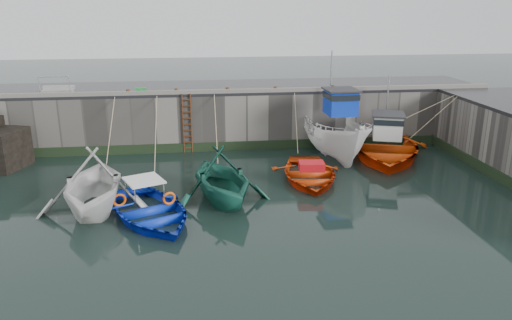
{
  "coord_description": "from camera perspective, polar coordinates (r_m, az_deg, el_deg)",
  "views": [
    {
      "loc": [
        -1.59,
        -16.3,
        7.72
      ],
      "look_at": [
        1.0,
        4.28,
        1.2
      ],
      "focal_mm": 35.0,
      "sensor_mm": 36.0,
      "label": 1
    }
  ],
  "objects": [
    {
      "name": "boat_near_navy",
      "position": [
        23.07,
        6.05,
        -2.2
      ],
      "size": [
        4.1,
        5.36,
        1.03
      ],
      "primitive_type": "imported",
      "rotation": [
        0.0,
        0.0,
        -0.11
      ],
      "color": "red",
      "rests_on": "ground"
    },
    {
      "name": "algae_right",
      "position": [
        24.35,
        27.14,
        -2.42
      ],
      "size": [
        0.08,
        15.0,
        0.5
      ],
      "primitive_type": "cube",
      "color": "black",
      "rests_on": "ground"
    },
    {
      "name": "kerb_back",
      "position": [
        26.87,
        -3.71,
        7.86
      ],
      "size": [
        30.0,
        0.3,
        0.2
      ],
      "primitive_type": "cube",
      "color": "slate",
      "rests_on": "road_back"
    },
    {
      "name": "algae_back",
      "position": [
        27.35,
        -3.57,
        1.57
      ],
      "size": [
        30.0,
        0.08,
        0.5
      ],
      "primitive_type": "cube",
      "color": "black",
      "rests_on": "ground"
    },
    {
      "name": "bollard_e",
      "position": [
        27.96,
        8.76,
        8.16
      ],
      "size": [
        0.18,
        0.18,
        0.28
      ],
      "primitive_type": "cylinder",
      "color": "#3F1E0F",
      "rests_on": "road_back"
    },
    {
      "name": "road_back",
      "position": [
        29.21,
        -4.0,
        8.27
      ],
      "size": [
        30.0,
        5.0,
        0.16
      ],
      "primitive_type": "cube",
      "color": "black",
      "rests_on": "quay_back"
    },
    {
      "name": "bollard_d",
      "position": [
        27.27,
        2.21,
        8.11
      ],
      "size": [
        0.18,
        0.18,
        0.28
      ],
      "primitive_type": "cylinder",
      "color": "#3F1E0F",
      "rests_on": "road_back"
    },
    {
      "name": "bollard_a",
      "position": [
        27.13,
        -14.42,
        7.53
      ],
      "size": [
        0.18,
        0.18,
        0.28
      ],
      "primitive_type": "cylinder",
      "color": "#3F1E0F",
      "rests_on": "road_back"
    },
    {
      "name": "boat_near_blacktrim",
      "position": [
        20.64,
        -3.94,
        -4.56
      ],
      "size": [
        5.28,
        5.75,
        2.55
      ],
      "primitive_type": "imported",
      "rotation": [
        0.0,
        0.0,
        0.26
      ],
      "color": "#1A5B49",
      "rests_on": "ground"
    },
    {
      "name": "boat_near_navy_rope",
      "position": [
        26.63,
        4.2,
        0.55
      ],
      "size": [
        0.04,
        3.72,
        3.1
      ],
      "primitive_type": null,
      "color": "tan",
      "rests_on": "ground"
    },
    {
      "name": "bollard_c",
      "position": [
        26.97,
        -3.3,
        7.99
      ],
      "size": [
        0.18,
        0.18,
        0.28
      ],
      "primitive_type": "cylinder",
      "color": "#3F1E0F",
      "rests_on": "road_back"
    },
    {
      "name": "boat_near_blue_rope",
      "position": [
        24.53,
        -11.0,
        -1.23
      ],
      "size": [
        0.04,
        6.7,
        3.1
      ],
      "primitive_type": null,
      "color": "tan",
      "rests_on": "ground"
    },
    {
      "name": "boat_far_white",
      "position": [
        26.49,
        9.06,
        2.85
      ],
      "size": [
        2.88,
        7.12,
        5.72
      ],
      "rotation": [
        0.0,
        0.0,
        0.03
      ],
      "color": "silver",
      "rests_on": "ground"
    },
    {
      "name": "boat_near_white",
      "position": [
        20.65,
        -17.85,
        -5.39
      ],
      "size": [
        4.75,
        5.44,
        2.77
      ],
      "primitive_type": "imported",
      "rotation": [
        0.0,
        0.0,
        0.04
      ],
      "color": "white",
      "rests_on": "ground"
    },
    {
      "name": "boat_near_blacktrim_rope",
      "position": [
        25.19,
        -4.59,
        -0.45
      ],
      "size": [
        0.04,
        5.35,
        3.1
      ],
      "primitive_type": null,
      "color": "tan",
      "rests_on": "ground"
    },
    {
      "name": "ladder",
      "position": [
        26.92,
        -7.87,
        4.13
      ],
      "size": [
        0.51,
        0.08,
        3.2
      ],
      "color": "#3F1E0F",
      "rests_on": "ground"
    },
    {
      "name": "bollard_b",
      "position": [
        26.93,
        -9.09,
        7.79
      ],
      "size": [
        0.18,
        0.18,
        0.28
      ],
      "primitive_type": "cylinder",
      "color": "#3F1E0F",
      "rests_on": "road_back"
    },
    {
      "name": "boat_near_white_rope",
      "position": [
        25.31,
        -15.9,
        -1.0
      ],
      "size": [
        0.04,
        5.69,
        3.1
      ],
      "primitive_type": null,
      "color": "tan",
      "rests_on": "ground"
    },
    {
      "name": "boat_near_blue",
      "position": [
        19.33,
        -11.96,
        -6.5
      ],
      "size": [
        5.49,
        6.27,
        1.08
      ],
      "primitive_type": "imported",
      "rotation": [
        0.0,
        0.0,
        0.41
      ],
      "color": "#0D2FC8",
      "rests_on": "ground"
    },
    {
      "name": "ground",
      "position": [
        18.1,
        -1.46,
        -7.8
      ],
      "size": [
        120.0,
        120.0,
        0.0
      ],
      "primitive_type": "plane",
      "color": "black",
      "rests_on": "ground"
    },
    {
      "name": "quay_back",
      "position": [
        29.5,
        -3.94,
        5.24
      ],
      "size": [
        30.0,
        5.0,
        3.0
      ],
      "primitive_type": "cube",
      "color": "slate",
      "rests_on": "ground"
    },
    {
      "name": "fish_crate",
      "position": [
        27.24,
        -13.0,
        7.72
      ],
      "size": [
        0.6,
        0.44,
        0.32
      ],
      "primitive_type": "cube",
      "rotation": [
        0.0,
        0.0,
        0.08
      ],
      "color": "#167B2D",
      "rests_on": "road_back"
    },
    {
      "name": "railing",
      "position": [
        28.79,
        -21.67,
        7.53
      ],
      "size": [
        1.6,
        1.05,
        1.0
      ],
      "color": "#A5A8AD",
      "rests_on": "road_back"
    },
    {
      "name": "boat_far_orange",
      "position": [
        27.13,
        14.53,
        1.41
      ],
      "size": [
        7.19,
        8.49,
        4.5
      ],
      "rotation": [
        0.0,
        0.0,
        -0.32
      ],
      "color": "#FF4B0D",
      "rests_on": "ground"
    }
  ]
}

